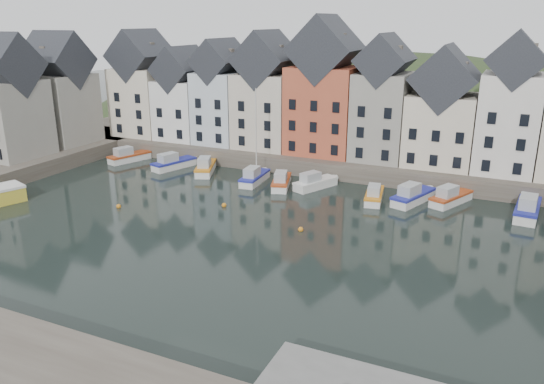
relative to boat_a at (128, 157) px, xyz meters
The scene contains 16 objects.
ground 31.90m from the boat_a, 36.49° to the right, with size 260.00×260.00×0.00m, color black.
far_quay 27.92m from the boat_a, 23.28° to the left, with size 90.00×16.00×2.00m, color #4C433A.
hillside 48.77m from the boat_a, 55.28° to the left, with size 153.60×70.40×64.00m.
far_terrace 31.32m from the boat_a, 17.38° to the left, with size 72.37×8.16×17.78m.
left_terrace 14.28m from the boat_a, 152.17° to the right, with size 7.65×17.00×15.69m.
mooring_buoys 25.59m from the boat_a, 32.21° to the right, with size 20.50×5.50×0.50m.
boat_a is the anchor object (origin of this frame).
boat_b 7.88m from the boat_a, ahead, with size 3.73×6.64×2.43m.
boat_c 12.99m from the boat_a, ahead, with size 4.32×6.67×2.46m.
boat_d 20.82m from the boat_a, ahead, with size 2.38×6.20×11.59m.
boat_e 24.53m from the boat_a, ahead, with size 3.50×6.18×2.27m.
boat_f 28.21m from the boat_a, ahead, with size 4.12×6.14×2.27m.
boat_g 35.84m from the boat_a, ahead, with size 2.66×5.87×2.17m.
boat_h 39.71m from the boat_a, ahead, with size 4.03×6.83×2.51m.
boat_i 43.48m from the boat_a, ahead, with size 4.17×6.34×2.34m.
boat_j 51.06m from the boat_a, ahead, with size 2.70×7.07×2.66m.
Camera 1 is at (22.90, -38.38, 18.99)m, focal length 35.00 mm.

